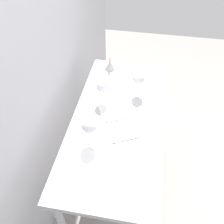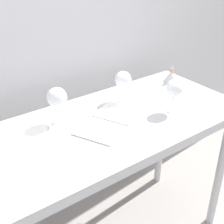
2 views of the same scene
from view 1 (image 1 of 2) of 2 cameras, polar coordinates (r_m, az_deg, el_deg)
name	(u,v)px [view 1 (image 1 of 2)]	position (r m, az deg, el deg)	size (l,w,h in m)	color
ground_plane	(116,183)	(2.52, 0.94, -15.67)	(6.00, 6.00, 0.00)	gray
back_wall	(41,65)	(1.65, -15.80, 10.26)	(3.80, 0.04, 2.60)	#BCBCC1
steel_counter	(118,129)	(1.87, 1.41, -3.79)	(1.40, 0.65, 0.90)	#B6B6BB
wine_glass_far_right	(102,87)	(1.86, -2.22, 5.64)	(0.09, 0.09, 0.17)	white
wine_glass_far_left	(90,127)	(1.57, -5.10, -3.33)	(0.10, 0.10, 0.18)	white
wine_glass_near_right	(138,79)	(1.93, 6.00, 7.40)	(0.09, 0.09, 0.18)	white
open_notebook	(118,121)	(1.77, 1.39, -1.95)	(0.42, 0.35, 0.01)	silver
tasting_sheet_upper	(107,84)	(2.08, -1.23, 6.41)	(0.19, 0.25, 0.00)	white
tasting_sheet_lower	(87,161)	(1.57, -5.76, -11.02)	(0.17, 0.24, 0.00)	white
decanter_funnel	(110,65)	(2.22, -0.47, 10.55)	(0.10, 0.10, 0.12)	#B7B7B7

